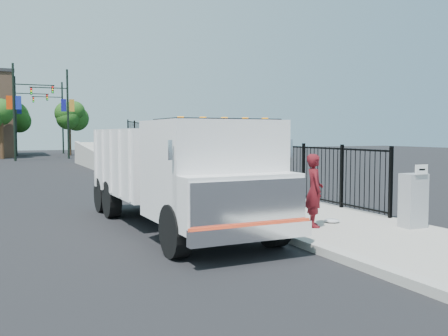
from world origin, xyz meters
name	(u,v)px	position (x,y,z in m)	size (l,w,h in m)	color
ground	(232,220)	(0.00, 0.00, 0.00)	(120.00, 120.00, 0.00)	black
sidewalk	(339,225)	(1.93, -2.00, 0.06)	(3.55, 12.00, 0.12)	#9E998E
curb	(270,231)	(0.00, -2.00, 0.08)	(0.30, 12.00, 0.16)	#ADAAA3
ramp	(146,173)	(2.12, 16.00, 0.00)	(3.95, 24.00, 1.70)	#9E998E
iron_fence	(194,161)	(3.55, 12.00, 0.90)	(0.10, 28.00, 1.80)	black
truck	(178,168)	(-1.70, -0.54, 1.47)	(2.69, 7.67, 2.61)	black
worker	(314,190)	(1.07, -2.19, 0.97)	(0.62, 0.41, 1.70)	#570F16
utility_cabinet	(413,201)	(3.10, -3.21, 0.75)	(0.55, 0.40, 1.25)	gray
arrow_sign	(421,169)	(3.10, -3.43, 1.48)	(0.35, 0.04, 0.22)	white
debris	(332,221)	(1.78, -1.93, 0.17)	(0.38, 0.38, 0.09)	silver
light_pole_0	(18,108)	(-3.94, 32.64, 4.36)	(3.77, 0.22, 8.00)	black
light_pole_1	(64,110)	(-0.01, 35.01, 4.36)	(3.77, 0.22, 8.00)	black
light_pole_2	(19,113)	(-3.50, 42.66, 4.36)	(3.77, 0.22, 8.00)	black
light_pole_3	(60,115)	(0.91, 46.80, 4.36)	(3.78, 0.22, 8.00)	black
tree_0	(1,115)	(-5.18, 36.89, 3.93)	(2.37, 2.37, 5.18)	#382314
tree_1	(69,117)	(1.25, 41.82, 3.93)	(2.38, 2.38, 5.19)	#382314
tree_2	(15,118)	(-3.73, 47.99, 3.97)	(3.10, 3.10, 5.55)	#382314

